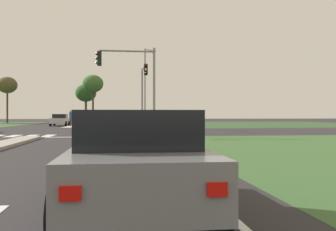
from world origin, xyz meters
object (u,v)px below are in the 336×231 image
car_silver_fourth (60,120)px  street_lamp_third (146,83)px  car_navy_near (131,122)px  treeline_third (86,93)px  traffic_signal_near_right (134,76)px  car_white_second (125,133)px  car_grey_third (136,160)px  treeline_second (7,85)px  traffic_signal_far_right (143,85)px  pedestrian_at_median (71,116)px  treeline_fourth (93,84)px

car_silver_fourth → street_lamp_third: size_ratio=0.43×
car_navy_near → treeline_third: size_ratio=0.66×
traffic_signal_near_right → treeline_third: treeline_third is taller
car_white_second → street_lamp_third: street_lamp_third is taller
car_navy_near → car_grey_third: 25.98m
street_lamp_third → car_navy_near: bearing=-97.3°
car_navy_near → traffic_signal_near_right: size_ratio=0.78×
street_lamp_third → treeline_second: size_ratio=1.33×
car_navy_near → treeline_third: (-7.03, 37.83, 4.54)m
traffic_signal_far_right → treeline_third: 34.29m
car_silver_fourth → treeline_third: (1.54, 19.91, 4.56)m
car_grey_third → pedestrian_at_median: pedestrian_at_median is taller
treeline_third → pedestrian_at_median: bearing=-89.0°
traffic_signal_near_right → car_navy_near: bearing=89.5°
car_grey_third → street_lamp_third: 47.23m
pedestrian_at_median → treeline_third: (-0.45, 25.20, 4.07)m
car_navy_near → car_silver_fourth: bearing=25.5°
car_grey_third → car_silver_fourth: size_ratio=0.93×
traffic_signal_far_right → car_grey_third: bearing=-93.9°
car_silver_fourth → pedestrian_at_median: pedestrian_at_median is taller
car_navy_near → traffic_signal_near_right: traffic_signal_near_right is taller
car_grey_third → traffic_signal_near_right: bearing=87.9°
traffic_signal_near_right → pedestrian_at_median: traffic_signal_near_right is taller
car_silver_fourth → treeline_second: bearing=-58.1°
traffic_signal_far_right → treeline_fourth: treeline_fourth is taller
treeline_third → treeline_fourth: (1.57, -4.45, 1.32)m
traffic_signal_far_right → treeline_fourth: size_ratio=0.75×
car_white_second → treeline_fourth: (-4.65, 51.24, 5.88)m
car_silver_fourth → traffic_signal_far_right: bearing=126.5°
car_white_second → treeline_second: bearing=109.7°
car_navy_near → treeline_third: 38.74m
pedestrian_at_median → treeline_second: treeline_second is taller
pedestrian_at_median → treeline_fourth: bearing=87.3°
car_silver_fourth → traffic_signal_far_right: traffic_signal_far_right is taller
car_grey_third → pedestrian_at_median: (-5.81, 38.60, 0.50)m
car_navy_near → street_lamp_third: 21.63m
car_navy_near → treeline_fourth: treeline_fourth is taller
car_white_second → car_silver_fourth: car_white_second is taller
car_silver_fourth → car_navy_near: bearing=115.5°
car_silver_fourth → treeline_fourth: bearing=-101.4°
car_grey_third → treeline_second: 66.13m
traffic_signal_far_right → car_navy_near: bearing=-105.8°
traffic_signal_near_right → street_lamp_third: 27.62m
treeline_second → treeline_fourth: (14.94, -3.54, 0.11)m
car_white_second → treeline_fourth: treeline_fourth is taller
car_navy_near → treeline_third: bearing=10.5°
traffic_signal_near_right → treeline_second: size_ratio=0.73×
car_navy_near → treeline_second: bearing=28.9°
street_lamp_third → treeline_third: (-9.69, 16.96, -0.52)m
traffic_signal_far_right → treeline_fourth: 29.67m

